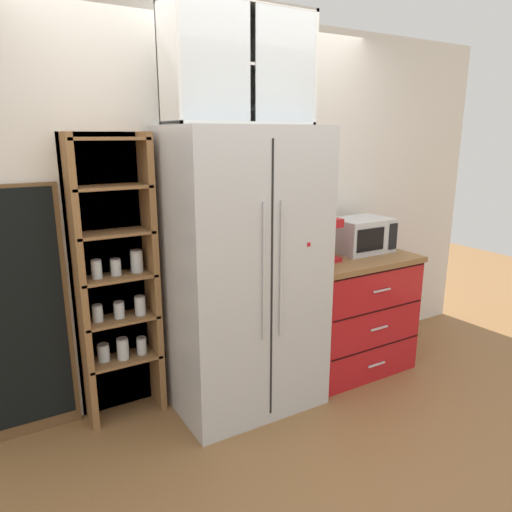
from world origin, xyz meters
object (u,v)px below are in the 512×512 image
refrigerator (243,272)px  chalkboard_menu (15,316)px  bottle_clear (352,241)px  coffee_maker (323,239)px  mug_navy (352,249)px  microwave (362,235)px

refrigerator → chalkboard_menu: 1.38m
bottle_clear → chalkboard_menu: chalkboard_menu is taller
coffee_maker → bottle_clear: coffee_maker is taller
bottle_clear → chalkboard_menu: bearing=172.4°
chalkboard_menu → bottle_clear: bearing=-7.6°
coffee_maker → mug_navy: 0.29m
refrigerator → bottle_clear: refrigerator is taller
chalkboard_menu → coffee_maker: bearing=-8.4°
microwave → chalkboard_menu: chalkboard_menu is taller
microwave → mug_navy: size_ratio=4.03×
coffee_maker → mug_navy: size_ratio=2.84×
coffee_maker → bottle_clear: (0.27, -0.01, -0.05)m
mug_navy → chalkboard_menu: size_ratio=0.07×
coffee_maker → bottle_clear: bearing=-1.7°
bottle_clear → microwave: bearing=19.4°
refrigerator → bottle_clear: size_ratio=7.45×
refrigerator → mug_navy: 0.95m
mug_navy → coffee_maker: bearing=177.9°
chalkboard_menu → microwave: bearing=-6.0°
coffee_maker → chalkboard_menu: 2.05m
coffee_maker → microwave: bearing=5.8°
microwave → chalkboard_menu: size_ratio=0.29×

